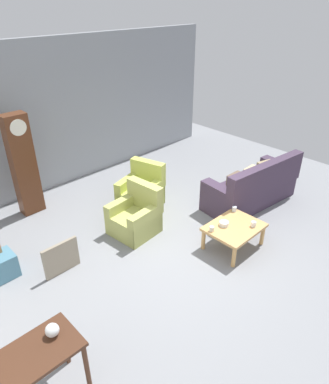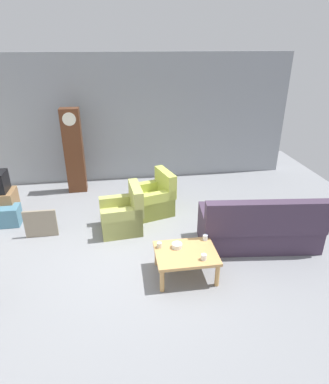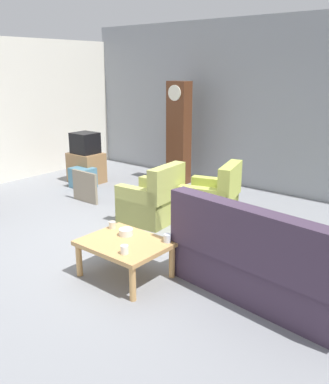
{
  "view_description": "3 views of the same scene",
  "coord_description": "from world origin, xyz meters",
  "px_view_note": "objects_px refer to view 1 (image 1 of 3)",
  "views": [
    {
      "loc": [
        -3.7,
        -3.38,
        3.92
      ],
      "look_at": [
        0.13,
        0.56,
        0.8
      ],
      "focal_mm": 32.75,
      "sensor_mm": 36.0,
      "label": 1
    },
    {
      "loc": [
        -0.34,
        -4.76,
        3.42
      ],
      "look_at": [
        0.54,
        1.13,
        0.64
      ],
      "focal_mm": 30.28,
      "sensor_mm": 36.0,
      "label": 2
    },
    {
      "loc": [
        3.7,
        -3.73,
        2.33
      ],
      "look_at": [
        0.13,
        0.61,
        0.62
      ],
      "focal_mm": 38.91,
      "sensor_mm": 36.0,
      "label": 3
    }
  ],
  "objects_px": {
    "cup_blue_rimmed": "(234,209)",
    "cup_cream_tall": "(212,229)",
    "storage_box_blue": "(1,266)",
    "framed_picture_leaning": "(61,258)",
    "grandfather_clock": "(23,165)",
    "glass_dome_cloche": "(52,330)",
    "armchair_olive_far": "(142,193)",
    "cup_white_porcelain": "(254,224)",
    "armchair_olive_near": "(136,217)",
    "couch_floral": "(252,189)",
    "bowl_white_stacked": "(224,224)",
    "coffee_table_wood": "(234,229)",
    "console_table_dark": "(18,373)"
  },
  "relations": [
    {
      "from": "couch_floral",
      "to": "armchair_olive_far",
      "type": "height_order",
      "value": "couch_floral"
    },
    {
      "from": "couch_floral",
      "to": "grandfather_clock",
      "type": "bearing_deg",
      "value": 139.45
    },
    {
      "from": "armchair_olive_near",
      "to": "cup_blue_rimmed",
      "type": "xyz_separation_m",
      "value": [
        1.32,
        -1.25,
        0.17
      ]
    },
    {
      "from": "cup_blue_rimmed",
      "to": "bowl_white_stacked",
      "type": "distance_m",
      "value": 0.52
    },
    {
      "from": "cup_blue_rimmed",
      "to": "cup_cream_tall",
      "type": "bearing_deg",
      "value": -172.45
    },
    {
      "from": "couch_floral",
      "to": "glass_dome_cloche",
      "type": "bearing_deg",
      "value": -171.42
    },
    {
      "from": "coffee_table_wood",
      "to": "grandfather_clock",
      "type": "relative_size",
      "value": 0.47
    },
    {
      "from": "grandfather_clock",
      "to": "bowl_white_stacked",
      "type": "xyz_separation_m",
      "value": [
        1.88,
        -3.45,
        -0.56
      ]
    },
    {
      "from": "coffee_table_wood",
      "to": "grandfather_clock",
      "type": "xyz_separation_m",
      "value": [
        -2.0,
        3.59,
        0.66
      ]
    },
    {
      "from": "cup_white_porcelain",
      "to": "bowl_white_stacked",
      "type": "xyz_separation_m",
      "value": [
        -0.34,
        0.37,
        -0.01
      ]
    },
    {
      "from": "armchair_olive_near",
      "to": "coffee_table_wood",
      "type": "xyz_separation_m",
      "value": [
        0.93,
        -1.54,
        0.07
      ]
    },
    {
      "from": "framed_picture_leaning",
      "to": "cup_blue_rimmed",
      "type": "bearing_deg",
      "value": -23.09
    },
    {
      "from": "console_table_dark",
      "to": "cup_white_porcelain",
      "type": "bearing_deg",
      "value": -0.56
    },
    {
      "from": "couch_floral",
      "to": "cup_white_porcelain",
      "type": "relative_size",
      "value": 23.49
    },
    {
      "from": "cup_blue_rimmed",
      "to": "coffee_table_wood",
      "type": "bearing_deg",
      "value": -142.99
    },
    {
      "from": "bowl_white_stacked",
      "to": "cup_blue_rimmed",
      "type": "bearing_deg",
      "value": 16.54
    },
    {
      "from": "cup_white_porcelain",
      "to": "cup_cream_tall",
      "type": "xyz_separation_m",
      "value": [
        -0.62,
        0.41,
        -0.0
      ]
    },
    {
      "from": "cup_white_porcelain",
      "to": "bowl_white_stacked",
      "type": "distance_m",
      "value": 0.5
    },
    {
      "from": "cup_white_porcelain",
      "to": "cup_cream_tall",
      "type": "height_order",
      "value": "cup_white_porcelain"
    },
    {
      "from": "framed_picture_leaning",
      "to": "grandfather_clock",
      "type": "bearing_deg",
      "value": 76.6
    },
    {
      "from": "cup_cream_tall",
      "to": "cup_white_porcelain",
      "type": "bearing_deg",
      "value": -33.85
    },
    {
      "from": "armchair_olive_far",
      "to": "cup_white_porcelain",
      "type": "relative_size",
      "value": 10.44
    },
    {
      "from": "armchair_olive_near",
      "to": "couch_floral",
      "type": "bearing_deg",
      "value": -21.04
    },
    {
      "from": "bowl_white_stacked",
      "to": "armchair_olive_near",
      "type": "bearing_deg",
      "value": 120.17
    },
    {
      "from": "storage_box_blue",
      "to": "cup_cream_tall",
      "type": "distance_m",
      "value": 3.43
    },
    {
      "from": "glass_dome_cloche",
      "to": "armchair_olive_far",
      "type": "bearing_deg",
      "value": 35.71
    },
    {
      "from": "armchair_olive_near",
      "to": "coffee_table_wood",
      "type": "bearing_deg",
      "value": -58.83
    },
    {
      "from": "coffee_table_wood",
      "to": "console_table_dark",
      "type": "height_order",
      "value": "console_table_dark"
    },
    {
      "from": "cup_blue_rimmed",
      "to": "cup_white_porcelain",
      "type": "bearing_deg",
      "value": -107.1
    },
    {
      "from": "armchair_olive_far",
      "to": "framed_picture_leaning",
      "type": "relative_size",
      "value": 1.62
    },
    {
      "from": "grandfather_clock",
      "to": "cup_white_porcelain",
      "type": "xyz_separation_m",
      "value": [
        2.22,
        -3.82,
        -0.55
      ]
    },
    {
      "from": "coffee_table_wood",
      "to": "framed_picture_leaning",
      "type": "distance_m",
      "value": 2.92
    },
    {
      "from": "framed_picture_leaning",
      "to": "bowl_white_stacked",
      "type": "relative_size",
      "value": 3.66
    },
    {
      "from": "armchair_olive_far",
      "to": "couch_floral",
      "type": "bearing_deg",
      "value": -42.05
    },
    {
      "from": "grandfather_clock",
      "to": "glass_dome_cloche",
      "type": "relative_size",
      "value": 13.74
    },
    {
      "from": "couch_floral",
      "to": "coffee_table_wood",
      "type": "distance_m",
      "value": 1.6
    },
    {
      "from": "cup_cream_tall",
      "to": "bowl_white_stacked",
      "type": "relative_size",
      "value": 0.53
    },
    {
      "from": "storage_box_blue",
      "to": "cup_cream_tall",
      "type": "xyz_separation_m",
      "value": [
        2.84,
        -1.9,
        0.28
      ]
    },
    {
      "from": "cup_cream_tall",
      "to": "armchair_olive_far",
      "type": "bearing_deg",
      "value": 85.68
    },
    {
      "from": "grandfather_clock",
      "to": "framed_picture_leaning",
      "type": "distance_m",
      "value": 2.26
    },
    {
      "from": "armchair_olive_far",
      "to": "glass_dome_cloche",
      "type": "bearing_deg",
      "value": -144.29
    },
    {
      "from": "coffee_table_wood",
      "to": "glass_dome_cloche",
      "type": "bearing_deg",
      "value": -177.85
    },
    {
      "from": "glass_dome_cloche",
      "to": "bowl_white_stacked",
      "type": "xyz_separation_m",
      "value": [
        3.33,
        0.27,
        -0.4
      ]
    },
    {
      "from": "cup_white_porcelain",
      "to": "cup_cream_tall",
      "type": "distance_m",
      "value": 0.74
    },
    {
      "from": "storage_box_blue",
      "to": "glass_dome_cloche",
      "type": "distance_m",
      "value": 2.32
    },
    {
      "from": "couch_floral",
      "to": "cup_cream_tall",
      "type": "height_order",
      "value": "couch_floral"
    },
    {
      "from": "couch_floral",
      "to": "storage_box_blue",
      "type": "distance_m",
      "value": 4.95
    },
    {
      "from": "framed_picture_leaning",
      "to": "cup_white_porcelain",
      "type": "distance_m",
      "value": 3.24
    },
    {
      "from": "storage_box_blue",
      "to": "cup_white_porcelain",
      "type": "xyz_separation_m",
      "value": [
        3.46,
        -2.31,
        0.28
      ]
    },
    {
      "from": "framed_picture_leaning",
      "to": "glass_dome_cloche",
      "type": "xyz_separation_m",
      "value": [
        -0.95,
        -1.64,
        0.59
      ]
    }
  ]
}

